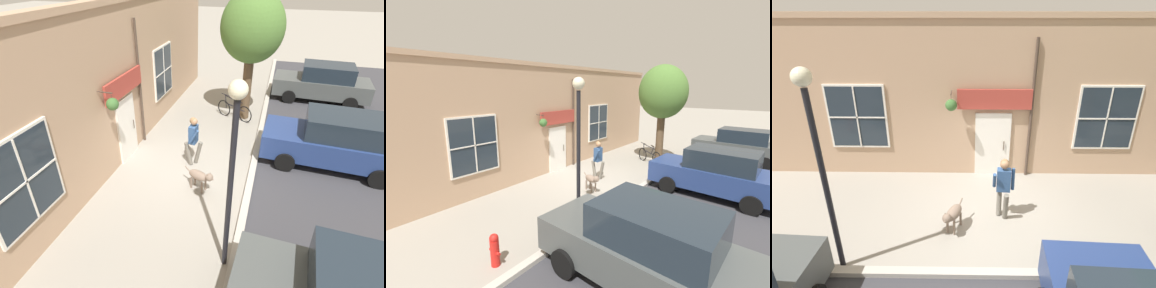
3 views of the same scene
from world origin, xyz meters
TOP-DOWN VIEW (x-y plane):
  - ground_plane at (0.00, 0.00)m, footprint 90.00×90.00m
  - curb_and_road at (5.85, 0.00)m, footprint 10.10×28.00m
  - storefront_facade at (-2.34, -0.01)m, footprint 0.95×18.00m
  - pedestrian_walking at (0.07, 0.25)m, footprint 0.59×0.57m
  - dog_on_leash at (0.64, -1.00)m, footprint 0.99×0.52m
  - street_tree_by_curb at (1.15, 4.33)m, footprint 2.41×2.17m
  - leaning_bicycle at (0.77, 4.05)m, footprint 1.58×0.82m
  - parked_car_nearest_curb at (4.27, -4.26)m, footprint 4.39×2.11m
  - parked_car_mid_block at (4.38, 1.50)m, footprint 4.39×2.11m
  - parked_car_far_end at (4.42, 7.27)m, footprint 4.39×2.11m
  - street_lamp at (1.79, -3.27)m, footprint 0.32×0.32m
  - fire_hydrant at (1.41, -5.76)m, footprint 0.34×0.20m

SIDE VIEW (x-z plane):
  - ground_plane at x=0.00m, z-range 0.00..0.00m
  - curb_and_road at x=5.85m, z-range -0.04..0.08m
  - leaning_bicycle at x=0.77m, z-range -0.12..0.88m
  - fire_hydrant at x=1.41m, z-range 0.01..0.78m
  - dog_on_leash at x=0.64m, z-range 0.12..0.85m
  - parked_car_nearest_curb at x=4.27m, z-range 0.00..1.75m
  - parked_car_mid_block at x=4.38m, z-range 0.00..1.75m
  - parked_car_far_end at x=4.42m, z-range 0.00..1.75m
  - pedestrian_walking at x=0.07m, z-range 0.17..1.85m
  - storefront_facade at x=-2.34m, z-range 0.00..4.91m
  - street_lamp at x=1.79m, z-range 0.70..4.85m
  - street_tree_by_curb at x=1.15m, z-range 1.03..6.04m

